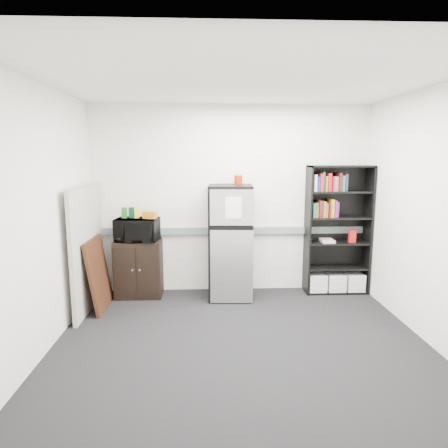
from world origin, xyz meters
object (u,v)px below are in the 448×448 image
(refrigerator, at_px, (230,242))
(cubicle_partition, at_px, (87,248))
(microwave, at_px, (137,230))
(bookshelf, at_px, (337,231))
(cabinet, at_px, (139,268))

(refrigerator, bearing_deg, cubicle_partition, -166.57)
(cubicle_partition, distance_m, microwave, 0.72)
(cubicle_partition, distance_m, refrigerator, 1.90)
(bookshelf, bearing_deg, cabinet, -178.71)
(cabinet, bearing_deg, bookshelf, 1.29)
(microwave, bearing_deg, cubicle_partition, -138.20)
(microwave, distance_m, refrigerator, 1.31)
(cubicle_partition, xyz_separation_m, cabinet, (0.57, 0.42, -0.41))
(cubicle_partition, bearing_deg, bookshelf, 8.06)
(cubicle_partition, height_order, refrigerator, cubicle_partition)
(cabinet, xyz_separation_m, refrigerator, (1.30, -0.08, 0.39))
(refrigerator, bearing_deg, bookshelf, 8.40)
(bookshelf, bearing_deg, cubicle_partition, -171.94)
(bookshelf, height_order, refrigerator, bookshelf)
(bookshelf, xyz_separation_m, cubicle_partition, (-3.43, -0.49, -0.10))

